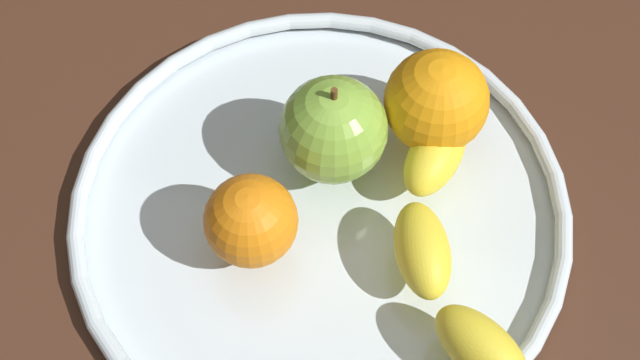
{
  "coord_description": "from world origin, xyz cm",
  "views": [
    {
      "loc": [
        27.19,
        6.86,
        52.84
      ],
      "look_at": [
        0.0,
        0.0,
        4.8
      ],
      "focal_mm": 48.37,
      "sensor_mm": 36.0,
      "label": 1
    }
  ],
  "objects_px": {
    "banana": "(449,253)",
    "fruit_bowl": "(320,209)",
    "orange_center": "(436,101)",
    "orange_back_right": "(251,221)",
    "apple": "(329,129)"
  },
  "relations": [
    {
      "from": "banana",
      "to": "apple",
      "type": "xyz_separation_m",
      "value": [
        -0.06,
        -0.09,
        0.02
      ]
    },
    {
      "from": "apple",
      "to": "orange_center",
      "type": "distance_m",
      "value": 0.08
    },
    {
      "from": "apple",
      "to": "orange_back_right",
      "type": "distance_m",
      "value": 0.08
    },
    {
      "from": "orange_back_right",
      "to": "orange_center",
      "type": "bearing_deg",
      "value": 139.94
    },
    {
      "from": "fruit_bowl",
      "to": "orange_center",
      "type": "distance_m",
      "value": 0.11
    },
    {
      "from": "banana",
      "to": "orange_back_right",
      "type": "bearing_deg",
      "value": -105.19
    },
    {
      "from": "apple",
      "to": "orange_center",
      "type": "bearing_deg",
      "value": 121.47
    },
    {
      "from": "banana",
      "to": "orange_back_right",
      "type": "relative_size",
      "value": 3.26
    },
    {
      "from": "fruit_bowl",
      "to": "orange_center",
      "type": "relative_size",
      "value": 4.79
    },
    {
      "from": "orange_back_right",
      "to": "fruit_bowl",
      "type": "bearing_deg",
      "value": 138.67
    },
    {
      "from": "orange_back_right",
      "to": "orange_center",
      "type": "xyz_separation_m",
      "value": [
        -0.12,
        0.1,
        0.01
      ]
    },
    {
      "from": "apple",
      "to": "orange_back_right",
      "type": "relative_size",
      "value": 1.34
    },
    {
      "from": "banana",
      "to": "apple",
      "type": "distance_m",
      "value": 0.11
    },
    {
      "from": "fruit_bowl",
      "to": "banana",
      "type": "bearing_deg",
      "value": 74.57
    },
    {
      "from": "banana",
      "to": "fruit_bowl",
      "type": "bearing_deg",
      "value": -127.34
    }
  ]
}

